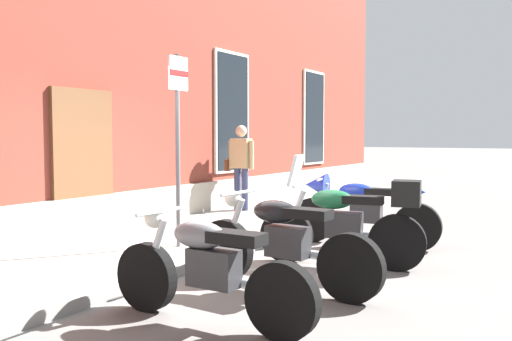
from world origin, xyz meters
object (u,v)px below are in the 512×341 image
Objects in this scene: motorcycle_blue_sport at (357,207)px; motorcycle_black_naked at (282,243)px; motorcycle_grey_naked at (207,269)px; parking_sign at (178,124)px; pedestrian_tan_coat at (241,163)px; motorcycle_green_touring at (348,221)px.

motorcycle_black_naked is at bearing -176.21° from motorcycle_blue_sport.
motorcycle_grey_naked is 2.98m from parking_sign.
motorcycle_black_naked is 0.86× the size of parking_sign.
motorcycle_blue_sport is 1.31× the size of pedestrian_tan_coat.
motorcycle_blue_sport is at bearing -42.93° from parking_sign.
motorcycle_grey_naked is 0.94× the size of motorcycle_black_naked.
motorcycle_green_touring is at bearing -163.62° from motorcycle_blue_sport.
motorcycle_blue_sport is at bearing -116.59° from pedestrian_tan_coat.
motorcycle_blue_sport is 2.87m from parking_sign.
motorcycle_green_touring is (2.53, -0.26, 0.09)m from motorcycle_grey_naked.
pedestrian_tan_coat is 3.71m from parking_sign.
parking_sign is at bearing 44.85° from motorcycle_grey_naked.
motorcycle_blue_sport reaches higher than motorcycle_grey_naked.
motorcycle_grey_naked is at bearing 177.64° from motorcycle_black_naked.
pedestrian_tan_coat reaches higher than motorcycle_blue_sport.
parking_sign is at bearing 70.64° from motorcycle_black_naked.
motorcycle_black_naked is 5.24m from pedestrian_tan_coat.
motorcycle_blue_sport is 3.42m from pedestrian_tan_coat.
pedestrian_tan_coat is at bearing 63.41° from motorcycle_blue_sport.
pedestrian_tan_coat is at bearing 30.57° from motorcycle_grey_naked.
motorcycle_grey_naked is at bearing -135.15° from parking_sign.
motorcycle_green_touring is 0.80× the size of parking_sign.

